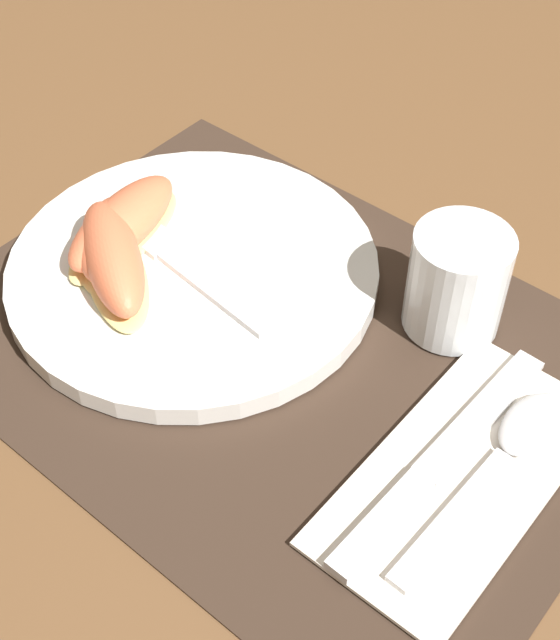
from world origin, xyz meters
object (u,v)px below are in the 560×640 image
Objects in this scene: knife at (438,461)px; fork at (174,255)px; citrus_wedge_0 at (127,221)px; spoon at (512,448)px; plate at (193,270)px; juice_glass at (456,287)px; citrus_wedge_1 at (110,241)px; citrus_wedge_2 at (113,260)px.

fork is (-0.25, 0.02, 0.01)m from knife.
citrus_wedge_0 reaches higher than fork.
knife is 1.21× the size of spoon.
plate is 0.23m from knife.
citrus_wedge_0 is (-0.04, -0.00, 0.01)m from fork.
knife is (0.06, -0.11, -0.03)m from juice_glass.
citrus_wedge_1 reaches higher than knife.
knife is at bearing 1.44° from citrus_wedge_1.
plate is at bearing 32.87° from citrus_wedge_1.
plate is at bearing -177.56° from spoon.
citrus_wedge_2 is (0.02, -0.01, 0.00)m from citrus_wedge_1.
citrus_wedge_2 is at bearing -113.99° from fork.
citrus_wedge_2 is (-0.03, -0.05, 0.02)m from plate.
plate is 1.53× the size of fork.
knife is at bearing -3.28° from citrus_wedge_0.
juice_glass reaches higher than spoon.
citrus_wedge_2 reaches higher than citrus_wedge_0.
juice_glass is 0.24m from citrus_wedge_2.
citrus_wedge_1 is (-0.22, -0.12, -0.00)m from juice_glass.
spoon is 1.36× the size of citrus_wedge_0.
fork is at bearing 66.01° from citrus_wedge_2.
citrus_wedge_0 is at bearing -170.91° from plate.
citrus_wedge_1 is 0.79× the size of citrus_wedge_2.
knife is 0.25m from fork.
citrus_wedge_1 reaches higher than fork.
juice_glass is 0.12m from spoon.
plate is 0.06m from citrus_wedge_1.
spoon is at bearing 2.44° from plate.
citrus_wedge_1 is at bearing -143.34° from fork.
citrus_wedge_2 reaches higher than fork.
fork reaches higher than plate.
citrus_wedge_0 is at bearing 176.72° from knife.
juice_glass reaches higher than knife.
spoon is at bearing 11.10° from citrus_wedge_2.
fork is at bearing -159.49° from plate.
citrus_wedge_1 is (-0.28, -0.01, 0.02)m from knife.
spoon is 1.37× the size of citrus_wedge_2.
knife is 1.65× the size of citrus_wedge_2.
spoon is (0.09, -0.07, -0.03)m from juice_glass.
knife is at bearing -129.25° from spoon.
fork is at bearing -176.63° from spoon.
fork is at bearing -153.93° from juice_glass.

